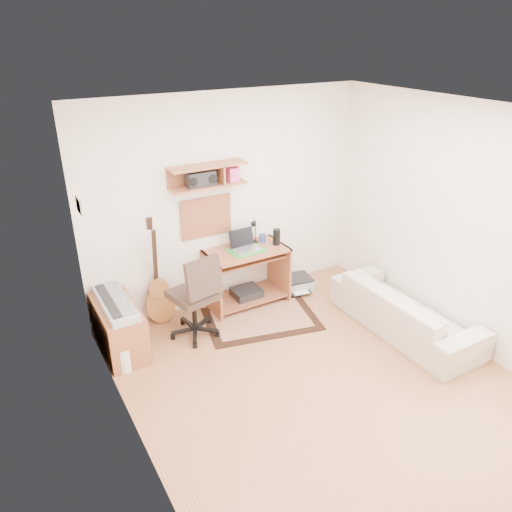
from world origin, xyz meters
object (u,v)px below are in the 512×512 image
task_chair (193,295)px  printer (295,283)px  desk (246,277)px  sofa (406,303)px  cabinet (119,327)px

task_chair → printer: bearing=-0.0°
desk → sofa: (1.28, -1.45, -0.01)m
printer → sofa: bearing=-59.6°
cabinet → printer: cabinet is taller
task_chair → printer: (1.59, 0.31, -0.44)m
task_chair → desk: bearing=9.6°
printer → cabinet: bearing=-166.4°
printer → desk: bearing=-171.1°
task_chair → cabinet: task_chair is taller
sofa → printer: bearing=20.7°
task_chair → cabinet: bearing=158.5°
desk → cabinet: desk is taller
desk → printer: size_ratio=2.27×
desk → sofa: 1.94m
sofa → desk: bearing=41.4°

